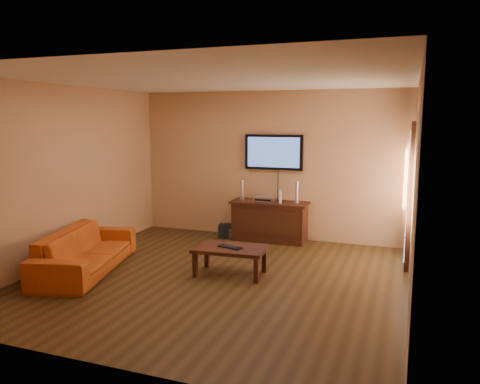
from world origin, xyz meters
The scene contains 14 objects.
ground_plane centered at (0.00, 0.00, 0.00)m, with size 5.00×5.00×0.00m, color #32210D.
room_walls centered at (0.00, 0.62, 1.69)m, with size 5.00×5.00×5.00m.
french_door centered at (2.46, 1.70, 1.05)m, with size 0.07×1.02×2.22m.
media_console centered at (0.10, 2.23, 0.36)m, with size 1.39×0.53×0.72m.
television centered at (0.10, 2.45, 1.60)m, with size 1.08×0.08×0.64m.
coffee_table centered at (0.12, 0.21, 0.35)m, with size 1.04×0.67×0.40m.
sofa centered at (-1.91, -0.35, 0.40)m, with size 2.07×0.60×0.81m, color #BC4C14.
speaker_left centered at (-0.45, 2.27, 0.88)m, with size 0.10×0.10×0.36m.
speaker_right centered at (0.58, 2.27, 0.89)m, with size 0.10×0.10×0.38m.
av_receiver centered at (0.00, 2.25, 0.76)m, with size 0.35×0.25×0.08m, color silver.
game_console centered at (0.30, 2.20, 0.83)m, with size 0.05×0.17×0.23m, color white.
subwoofer centered at (-0.74, 2.17, 0.12)m, with size 0.24×0.24×0.24m, color black.
bottle centered at (-0.58, 2.01, 0.10)m, with size 0.07×0.07×0.22m.
keyboard centered at (0.12, 0.19, 0.41)m, with size 0.38×0.22×0.02m.
Camera 1 is at (2.45, -5.74, 2.18)m, focal length 35.00 mm.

